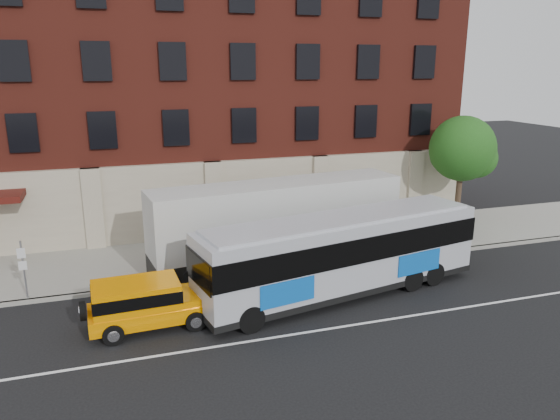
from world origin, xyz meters
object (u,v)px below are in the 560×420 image
object	(u,v)px
sign_pole	(23,267)
yellow_suv	(145,301)
city_bus	(342,252)
shipping_container	(278,225)
street_tree	(463,151)

from	to	relation	value
sign_pole	yellow_suv	size ratio (longest dim) A/B	0.55
sign_pole	city_bus	world-z (taller)	city_bus
sign_pole	shipping_container	bearing A→B (deg)	4.84
sign_pole	shipping_container	distance (m)	10.62
city_bus	yellow_suv	xyz separation A→B (m)	(-7.69, -0.50, -0.82)
street_tree	shipping_container	size ratio (longest dim) A/B	0.52
city_bus	sign_pole	bearing A→B (deg)	165.73
street_tree	yellow_suv	size ratio (longest dim) A/B	1.36
sign_pole	yellow_suv	distance (m)	5.59
street_tree	city_bus	distance (m)	12.19
yellow_suv	shipping_container	world-z (taller)	shipping_container
sign_pole	city_bus	xyz separation A→B (m)	(11.98, -3.05, 0.36)
sign_pole	city_bus	size ratio (longest dim) A/B	0.20
street_tree	shipping_container	distance (m)	11.98
street_tree	city_bus	size ratio (longest dim) A/B	0.51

